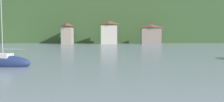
% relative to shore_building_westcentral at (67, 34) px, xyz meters
% --- Properties ---
extents(wooded_hillside, '(352.00, 57.02, 50.59)m').
position_rel_shore_building_westcentral_xyz_m(wooded_hillside, '(-6.47, 38.15, 5.78)').
color(wooded_hillside, '#38562D').
rests_on(wooded_hillside, ground_plane).
extents(shore_building_westcentral, '(3.60, 5.55, 7.10)m').
position_rel_shore_building_westcentral_xyz_m(shore_building_westcentral, '(0.00, 0.00, 0.00)').
color(shore_building_westcentral, gray).
rests_on(shore_building_westcentral, ground_plane).
extents(shore_building_central, '(5.61, 3.39, 7.71)m').
position_rel_shore_building_westcentral_xyz_m(shore_building_central, '(14.07, -1.03, 0.30)').
color(shore_building_central, beige).
rests_on(shore_building_central, ground_plane).
extents(shore_building_eastcentral, '(6.85, 3.32, 6.59)m').
position_rel_shore_building_westcentral_xyz_m(shore_building_eastcentral, '(28.13, -1.06, -0.25)').
color(shore_building_eastcentral, gray).
rests_on(shore_building_eastcentral, ground_plane).
extents(sailboat_mid_5, '(6.07, 2.61, 9.30)m').
position_rel_shore_building_westcentral_xyz_m(sailboat_mid_5, '(2.87, -53.97, -3.04)').
color(sailboat_mid_5, navy).
rests_on(sailboat_mid_5, ground_plane).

